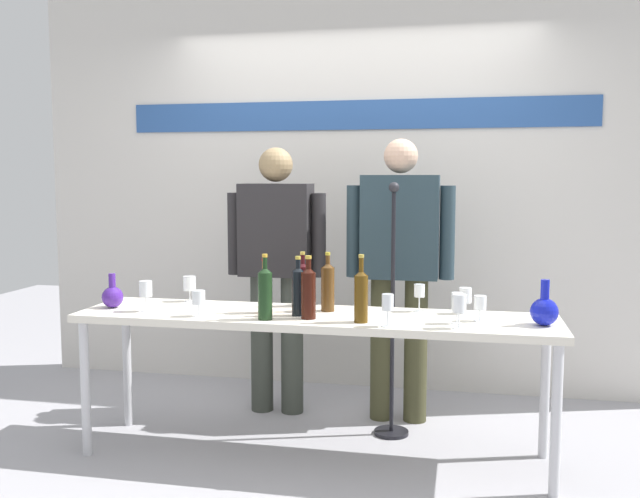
{
  "coord_description": "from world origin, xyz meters",
  "views": [
    {
      "loc": [
        0.76,
        -3.51,
        1.49
      ],
      "look_at": [
        0.0,
        0.15,
        1.1
      ],
      "focal_mm": 39.05,
      "sensor_mm": 36.0,
      "label": 1
    }
  ],
  "objects_px": {
    "presenter_left": "(276,261)",
    "wine_glass_right_3": "(419,292)",
    "wine_bottle_4": "(303,283)",
    "wine_bottle_1": "(308,291)",
    "wine_glass_right_0": "(457,302)",
    "wine_glass_left_1": "(190,284)",
    "microphone_stand": "(392,353)",
    "wine_glass_right_1": "(480,303)",
    "wine_glass_right_2": "(465,296)",
    "wine_glass_left_0": "(146,289)",
    "wine_bottle_6": "(264,289)",
    "decanter_blue_left": "(113,296)",
    "wine_glass_left_2": "(198,298)",
    "wine_bottle_0": "(361,294)",
    "wine_bottle_3": "(298,290)",
    "wine_glass_right_5": "(388,303)",
    "wine_glass_right_4": "(459,304)",
    "display_table": "(314,326)",
    "wine_bottle_2": "(265,292)",
    "decanter_blue_right": "(544,310)",
    "wine_bottle_5": "(328,286)"
  },
  "relations": [
    {
      "from": "presenter_left",
      "to": "wine_glass_right_3",
      "type": "relative_size",
      "value": 11.31
    },
    {
      "from": "wine_bottle_4",
      "to": "wine_bottle_1",
      "type": "bearing_deg",
      "value": -72.0
    },
    {
      "from": "wine_bottle_4",
      "to": "wine_glass_right_0",
      "type": "height_order",
      "value": "wine_bottle_4"
    },
    {
      "from": "wine_glass_left_1",
      "to": "microphone_stand",
      "type": "relative_size",
      "value": 0.1
    },
    {
      "from": "wine_glass_right_0",
      "to": "wine_glass_right_1",
      "type": "relative_size",
      "value": 1.2
    },
    {
      "from": "wine_bottle_1",
      "to": "wine_glass_right_2",
      "type": "xyz_separation_m",
      "value": [
        0.78,
        0.29,
        -0.05
      ]
    },
    {
      "from": "wine_glass_left_1",
      "to": "wine_glass_right_2",
      "type": "distance_m",
      "value": 1.56
    },
    {
      "from": "presenter_left",
      "to": "wine_glass_left_0",
      "type": "distance_m",
      "value": 0.92
    },
    {
      "from": "wine_bottle_6",
      "to": "wine_glass_right_0",
      "type": "distance_m",
      "value": 1.0
    },
    {
      "from": "decanter_blue_left",
      "to": "wine_glass_left_2",
      "type": "relative_size",
      "value": 1.41
    },
    {
      "from": "wine_glass_right_1",
      "to": "wine_glass_right_3",
      "type": "relative_size",
      "value": 0.87
    },
    {
      "from": "wine_bottle_0",
      "to": "wine_bottle_3",
      "type": "relative_size",
      "value": 1.09
    },
    {
      "from": "presenter_left",
      "to": "wine_glass_right_5",
      "type": "xyz_separation_m",
      "value": [
        0.79,
        -0.88,
        -0.08
      ]
    },
    {
      "from": "wine_bottle_0",
      "to": "wine_glass_right_3",
      "type": "xyz_separation_m",
      "value": [
        0.26,
        0.34,
        -0.03
      ]
    },
    {
      "from": "wine_bottle_3",
      "to": "wine_glass_right_4",
      "type": "xyz_separation_m",
      "value": [
        0.82,
        -0.14,
        -0.02
      ]
    },
    {
      "from": "presenter_left",
      "to": "wine_glass_left_0",
      "type": "relative_size",
      "value": 10.11
    },
    {
      "from": "display_table",
      "to": "wine_bottle_3",
      "type": "distance_m",
      "value": 0.22
    },
    {
      "from": "wine_bottle_1",
      "to": "wine_bottle_2",
      "type": "height_order",
      "value": "wine_bottle_2"
    },
    {
      "from": "wine_glass_right_3",
      "to": "wine_glass_right_5",
      "type": "xyz_separation_m",
      "value": [
        -0.12,
        -0.42,
        0.01
      ]
    },
    {
      "from": "wine_bottle_1",
      "to": "wine_glass_right_1",
      "type": "height_order",
      "value": "wine_bottle_1"
    },
    {
      "from": "display_table",
      "to": "wine_glass_right_1",
      "type": "distance_m",
      "value": 0.86
    },
    {
      "from": "wine_glass_right_0",
      "to": "wine_glass_right_3",
      "type": "xyz_separation_m",
      "value": [
        -0.2,
        0.28,
        -0.0
      ]
    },
    {
      "from": "wine_glass_right_4",
      "to": "display_table",
      "type": "bearing_deg",
      "value": 165.39
    },
    {
      "from": "decanter_blue_right",
      "to": "wine_glass_right_1",
      "type": "relative_size",
      "value": 1.75
    },
    {
      "from": "display_table",
      "to": "microphone_stand",
      "type": "xyz_separation_m",
      "value": [
        0.37,
        0.4,
        -0.22
      ]
    },
    {
      "from": "wine_bottle_4",
      "to": "wine_glass_right_1",
      "type": "xyz_separation_m",
      "value": [
        0.96,
        -0.22,
        -0.04
      ]
    },
    {
      "from": "display_table",
      "to": "wine_glass_right_5",
      "type": "relative_size",
      "value": 15.79
    },
    {
      "from": "wine_bottle_2",
      "to": "wine_bottle_4",
      "type": "height_order",
      "value": "wine_bottle_2"
    },
    {
      "from": "decanter_blue_left",
      "to": "decanter_blue_right",
      "type": "xyz_separation_m",
      "value": [
        2.28,
        -0.0,
        0.01
      ]
    },
    {
      "from": "decanter_blue_left",
      "to": "wine_glass_right_3",
      "type": "relative_size",
      "value": 1.29
    },
    {
      "from": "decanter_blue_right",
      "to": "wine_glass_left_2",
      "type": "distance_m",
      "value": 1.73
    },
    {
      "from": "wine_bottle_0",
      "to": "wine_bottle_4",
      "type": "height_order",
      "value": "wine_bottle_0"
    },
    {
      "from": "wine_bottle_6",
      "to": "wine_bottle_1",
      "type": "bearing_deg",
      "value": -20.7
    },
    {
      "from": "wine_bottle_4",
      "to": "wine_glass_right_2",
      "type": "xyz_separation_m",
      "value": [
        0.89,
        -0.04,
        -0.04
      ]
    },
    {
      "from": "wine_bottle_0",
      "to": "wine_glass_right_2",
      "type": "relative_size",
      "value": 2.44
    },
    {
      "from": "wine_glass_left_1",
      "to": "wine_bottle_6",
      "type": "bearing_deg",
      "value": -24.94
    },
    {
      "from": "decanter_blue_left",
      "to": "wine_bottle_3",
      "type": "height_order",
      "value": "wine_bottle_3"
    },
    {
      "from": "wine_glass_right_0",
      "to": "wine_glass_right_5",
      "type": "bearing_deg",
      "value": -156.9
    },
    {
      "from": "presenter_left",
      "to": "wine_glass_right_2",
      "type": "xyz_separation_m",
      "value": [
        1.16,
        -0.48,
        -0.1
      ]
    },
    {
      "from": "presenter_left",
      "to": "wine_bottle_3",
      "type": "xyz_separation_m",
      "value": [
        0.31,
        -0.71,
        -0.06
      ]
    },
    {
      "from": "presenter_left",
      "to": "microphone_stand",
      "type": "xyz_separation_m",
      "value": [
        0.76,
        -0.26,
        -0.48
      ]
    },
    {
      "from": "wine_glass_left_1",
      "to": "wine_bottle_5",
      "type": "bearing_deg",
      "value": -8.42
    },
    {
      "from": "wine_bottle_1",
      "to": "wine_glass_right_4",
      "type": "bearing_deg",
      "value": -6.14
    },
    {
      "from": "wine_bottle_1",
      "to": "wine_glass_left_1",
      "type": "xyz_separation_m",
      "value": [
        -0.78,
        0.34,
        -0.04
      ]
    },
    {
      "from": "decanter_blue_right",
      "to": "wine_bottle_4",
      "type": "relative_size",
      "value": 0.74
    },
    {
      "from": "wine_glass_right_2",
      "to": "wine_glass_left_0",
      "type": "bearing_deg",
      "value": -170.34
    },
    {
      "from": "decanter_blue_left",
      "to": "wine_glass_right_5",
      "type": "distance_m",
      "value": 1.55
    },
    {
      "from": "presenter_left",
      "to": "wine_bottle_2",
      "type": "relative_size",
      "value": 5.0
    },
    {
      "from": "wine_bottle_6",
      "to": "wine_glass_left_0",
      "type": "distance_m",
      "value": 0.64
    },
    {
      "from": "wine_bottle_3",
      "to": "wine_glass_right_3",
      "type": "height_order",
      "value": "wine_bottle_3"
    }
  ]
}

